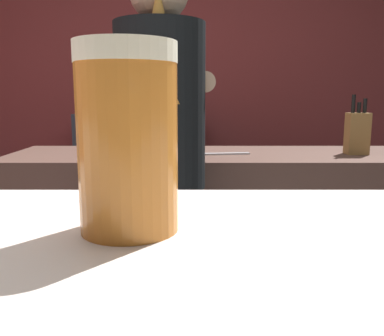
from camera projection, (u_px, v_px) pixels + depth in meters
wall_back at (166, 78)px, 3.36m from camera, size 5.20×0.10×2.70m
prep_counter at (220, 242)px, 2.13m from camera, size 2.10×0.60×0.92m
back_shelf at (138, 182)px, 3.22m from camera, size 0.93×0.36×1.07m
bartender at (159, 156)px, 1.59m from camera, size 0.43×0.52×1.69m
knife_block at (355, 132)px, 1.99m from camera, size 0.10×0.08×0.29m
mixing_bowl at (119, 146)px, 2.11m from camera, size 0.20×0.20×0.05m
chefs_knife at (223, 154)px, 2.00m from camera, size 0.24×0.07×0.01m
pint_glass_far at (126, 139)px, 0.32m from camera, size 0.08×0.08×0.15m
bottle_hot_sauce at (99, 103)px, 3.05m from camera, size 0.07×0.07×0.21m
bottle_soy at (172, 102)px, 3.19m from camera, size 0.07×0.07×0.22m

